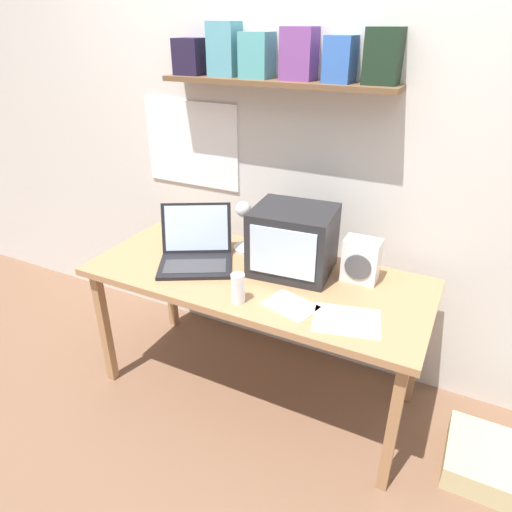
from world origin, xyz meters
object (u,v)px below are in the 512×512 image
at_px(desk_lamp, 245,225).
at_px(loose_paper_near_monitor, 347,320).
at_px(floor_cushion, 490,462).
at_px(juice_glass, 238,290).
at_px(laptop, 196,249).
at_px(printed_handout, 290,305).
at_px(crt_monitor, 293,240).
at_px(space_heater, 361,260).
at_px(corner_desk, 256,285).

height_order(desk_lamp, loose_paper_near_monitor, desk_lamp).
bearing_deg(floor_cushion, juice_glass, -167.77).
xyz_separation_m(laptop, desk_lamp, (0.17, 0.21, 0.09)).
height_order(laptop, loose_paper_near_monitor, laptop).
bearing_deg(printed_handout, juice_glass, -161.71).
relative_size(crt_monitor, space_heater, 1.95).
bearing_deg(loose_paper_near_monitor, desk_lamp, 150.62).
distance_m(corner_desk, space_heater, 0.52).
bearing_deg(crt_monitor, space_heater, 4.39).
xyz_separation_m(desk_lamp, floor_cushion, (1.34, -0.20, -0.82)).
bearing_deg(laptop, juice_glass, -61.67).
xyz_separation_m(laptop, printed_handout, (0.59, -0.17, -0.07)).
relative_size(crt_monitor, juice_glass, 2.99).
distance_m(desk_lamp, printed_handout, 0.59).
distance_m(desk_lamp, floor_cushion, 1.59).
bearing_deg(floor_cushion, loose_paper_near_monitor, -165.39).
distance_m(corner_desk, laptop, 0.36).
relative_size(desk_lamp, space_heater, 1.38).
height_order(juice_glass, printed_handout, juice_glass).
bearing_deg(laptop, desk_lamp, 21.53).
bearing_deg(laptop, floor_cushion, -28.78).
bearing_deg(corner_desk, loose_paper_near_monitor, -19.58).
relative_size(corner_desk, space_heater, 7.96).
height_order(desk_lamp, printed_handout, desk_lamp).
distance_m(space_heater, loose_paper_near_monitor, 0.37).
height_order(loose_paper_near_monitor, floor_cushion, loose_paper_near_monitor).
height_order(crt_monitor, desk_lamp, crt_monitor).
distance_m(laptop, loose_paper_near_monitor, 0.86).
bearing_deg(space_heater, loose_paper_near_monitor, -83.14).
distance_m(crt_monitor, space_heater, 0.33).
bearing_deg(crt_monitor, juice_glass, -109.98).
distance_m(space_heater, floor_cushion, 1.07).
height_order(crt_monitor, loose_paper_near_monitor, crt_monitor).
bearing_deg(juice_glass, space_heater, 45.43).
distance_m(laptop, floor_cushion, 1.68).
relative_size(laptop, floor_cushion, 1.28).
xyz_separation_m(crt_monitor, space_heater, (0.32, 0.05, -0.06)).
relative_size(juice_glass, floor_cushion, 0.36).
distance_m(space_heater, printed_handout, 0.42).
bearing_deg(loose_paper_near_monitor, corner_desk, 160.42).
relative_size(desk_lamp, loose_paper_near_monitor, 0.92).
height_order(corner_desk, crt_monitor, crt_monitor).
height_order(crt_monitor, printed_handout, crt_monitor).
height_order(juice_glass, floor_cushion, juice_glass).
relative_size(corner_desk, desk_lamp, 5.75).
height_order(corner_desk, desk_lamp, desk_lamp).
height_order(space_heater, loose_paper_near_monitor, space_heater).
height_order(desk_lamp, floor_cushion, desk_lamp).
bearing_deg(printed_handout, floor_cushion, 10.75).
xyz_separation_m(corner_desk, floor_cushion, (1.18, -0.01, -0.60)).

